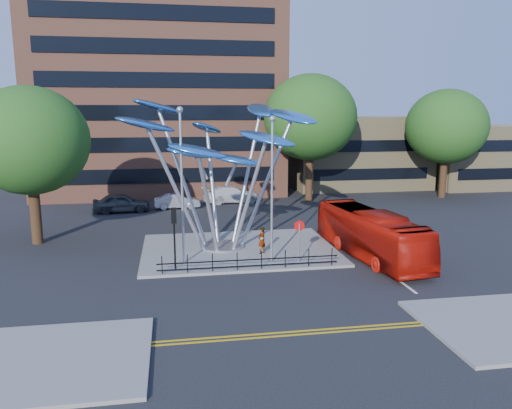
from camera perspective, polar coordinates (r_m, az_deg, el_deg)
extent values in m
plane|color=black|center=(26.20, 2.00, -8.77)|extent=(120.00, 120.00, 0.00)
cube|color=slate|center=(31.66, -1.97, -5.16)|extent=(12.00, 9.00, 0.15)
cube|color=gold|center=(20.79, 5.42, -14.19)|extent=(40.00, 0.12, 0.01)
cube|color=gold|center=(20.53, 5.65, -14.53)|extent=(40.00, 0.12, 0.01)
cube|color=#945840|center=(56.53, -11.03, 16.92)|extent=(25.00, 15.00, 30.00)
cube|color=tan|center=(58.30, 11.61, 5.87)|extent=(15.00, 8.00, 8.00)
cube|color=tan|center=(63.06, 24.26, 5.04)|extent=(12.00, 8.00, 7.00)
cylinder|color=black|center=(48.34, 6.09, 3.70)|extent=(0.70, 0.70, 5.72)
ellipsoid|color=#224B15|center=(47.98, 6.22, 9.88)|extent=(8.80, 8.80, 8.10)
cylinder|color=black|center=(35.91, -23.94, -0.33)|extent=(0.70, 0.70, 4.84)
ellipsoid|color=#224B15|center=(35.40, -24.48, 6.67)|extent=(7.60, 7.60, 6.99)
cylinder|color=black|center=(53.86, 20.61, 3.44)|extent=(0.70, 0.70, 5.06)
ellipsoid|color=#224B15|center=(53.52, 20.94, 8.33)|extent=(8.00, 8.00, 7.36)
cylinder|color=#9EA0A5|center=(31.99, -3.87, -4.75)|extent=(2.80, 2.80, 0.12)
cylinder|color=#9EA0A5|center=(30.50, -6.09, 1.83)|extent=(0.24, 0.24, 7.80)
ellipsoid|color=#317BD8|center=(29.12, -12.49, 8.93)|extent=(3.92, 2.95, 1.39)
cylinder|color=#9EA0A5|center=(30.28, -4.51, 0.45)|extent=(0.24, 0.24, 6.40)
ellipsoid|color=#317BD8|center=(27.60, -6.69, 6.11)|extent=(3.47, 1.78, 1.31)
cylinder|color=#9EA0A5|center=(30.53, -2.68, 1.12)|extent=(0.24, 0.24, 7.00)
ellipsoid|color=#317BD8|center=(28.84, 1.23, 7.57)|extent=(3.81, 3.11, 1.36)
cylinder|color=#9EA0A5|center=(31.29, -1.78, 2.48)|extent=(0.24, 0.24, 8.20)
ellipsoid|color=#317BD8|center=(32.00, 4.22, 10.01)|extent=(3.52, 4.06, 1.44)
cylinder|color=#9EA0A5|center=(32.10, -2.71, 3.04)|extent=(0.24, 0.24, 8.60)
ellipsoid|color=#317BD8|center=(34.11, 0.55, 10.76)|extent=(2.21, 3.79, 1.39)
cylinder|color=#9EA0A5|center=(32.18, -4.49, 1.96)|extent=(0.24, 0.24, 7.40)
ellipsoid|color=#317BD8|center=(34.39, -5.65, 8.71)|extent=(3.02, 3.71, 1.34)
cylinder|color=#9EA0A5|center=(31.43, -5.86, 3.02)|extent=(0.24, 0.24, 8.80)
ellipsoid|color=#317BD8|center=(32.49, -11.21, 10.91)|extent=(3.88, 3.60, 1.42)
ellipsoid|color=#317BD8|center=(31.01, -7.38, 5.86)|extent=(3.40, 1.96, 1.13)
ellipsoid|color=#317BD8|center=(30.68, -2.25, 5.13)|extent=(3.39, 2.16, 1.11)
cylinder|color=#9EA0A5|center=(28.03, -8.45, 1.70)|extent=(0.14, 0.14, 8.50)
sphere|color=#9EA0A5|center=(27.68, -8.70, 10.67)|extent=(0.36, 0.36, 0.36)
cylinder|color=#9EA0A5|center=(28.11, 1.83, 1.33)|extent=(0.14, 0.14, 8.00)
sphere|color=#9EA0A5|center=(27.74, 1.88, 9.75)|extent=(0.36, 0.36, 0.36)
cylinder|color=black|center=(27.59, -9.29, -4.09)|extent=(0.10, 0.10, 3.20)
cube|color=black|center=(27.26, -9.38, -1.25)|extent=(0.28, 0.18, 0.85)
sphere|color=#FF0C0C|center=(27.21, -9.40, -0.67)|extent=(0.18, 0.18, 0.18)
cylinder|color=#9EA0A5|center=(28.58, 4.95, -4.40)|extent=(0.08, 0.08, 2.30)
cylinder|color=red|center=(28.36, 4.97, -2.44)|extent=(0.60, 0.04, 0.60)
cube|color=white|center=(28.38, 4.96, -2.43)|extent=(0.42, 0.03, 0.10)
cylinder|color=black|center=(27.13, -10.70, -6.82)|extent=(0.05, 0.05, 1.00)
cylinder|color=black|center=(27.13, -7.84, -6.73)|extent=(0.05, 0.05, 1.00)
cylinder|color=black|center=(27.19, -4.99, -6.62)|extent=(0.05, 0.05, 1.00)
cylinder|color=black|center=(27.33, -2.17, -6.50)|extent=(0.05, 0.05, 1.00)
cylinder|color=black|center=(27.52, 0.62, -6.37)|extent=(0.05, 0.05, 1.00)
cylinder|color=black|center=(27.78, 3.36, -6.22)|extent=(0.05, 0.05, 1.00)
cylinder|color=black|center=(28.10, 6.05, -6.06)|extent=(0.05, 0.05, 1.00)
cylinder|color=black|center=(28.49, 8.66, -5.90)|extent=(0.05, 0.05, 1.00)
cube|color=black|center=(27.40, -0.77, -6.34)|extent=(10.00, 0.06, 0.06)
cube|color=black|center=(27.51, -0.77, -7.03)|extent=(10.00, 0.06, 0.06)
imported|color=#B11208|center=(30.73, 12.92, -3.29)|extent=(3.62, 10.53, 2.87)
imported|color=gray|center=(30.32, 0.67, -4.13)|extent=(0.71, 0.67, 1.63)
imported|color=#3A3D41|center=(44.76, -15.12, 0.18)|extent=(4.96, 2.33, 1.64)
imported|color=#B4B6BC|center=(45.44, -9.00, 0.38)|extent=(4.12, 1.67, 1.33)
imported|color=silver|center=(47.82, -2.81, 1.17)|extent=(5.72, 3.05, 1.58)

